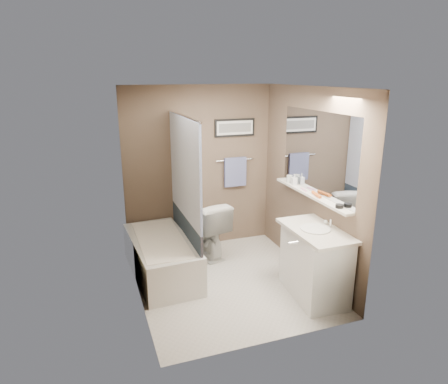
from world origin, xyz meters
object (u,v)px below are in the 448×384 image
object	(u,v)px
candle_bowl_near	(339,206)
glass_jar	(289,179)
vanity	(314,264)
toilet	(205,228)
soap_bottle	(294,179)
bathtub	(162,257)
hair_brush_front	(316,194)

from	to	relation	value
candle_bowl_near	glass_jar	distance (m)	1.15
glass_jar	vanity	bearing A→B (deg)	-100.27
toilet	vanity	bearing A→B (deg)	107.72
toilet	glass_jar	distance (m)	1.39
toilet	candle_bowl_near	world-z (taller)	candle_bowl_near
toilet	soap_bottle	distance (m)	1.45
bathtub	vanity	distance (m)	1.94
candle_bowl_near	glass_jar	bearing A→B (deg)	90.00
bathtub	hair_brush_front	size ratio (longest dim) A/B	6.82
vanity	glass_jar	size ratio (longest dim) A/B	9.00
toilet	soap_bottle	size ratio (longest dim) A/B	5.66
toilet	soap_bottle	xyz separation A→B (m)	(1.07, -0.59, 0.78)
toilet	hair_brush_front	world-z (taller)	hair_brush_front
vanity	hair_brush_front	bearing A→B (deg)	66.87
glass_jar	soap_bottle	world-z (taller)	soap_bottle
vanity	candle_bowl_near	distance (m)	0.77
candle_bowl_near	toilet	bearing A→B (deg)	123.58
hair_brush_front	candle_bowl_near	bearing A→B (deg)	-90.00
bathtub	toilet	distance (m)	0.84
candle_bowl_near	hair_brush_front	size ratio (longest dim) A/B	0.41
bathtub	hair_brush_front	distance (m)	2.13
bathtub	soap_bottle	bearing A→B (deg)	-9.71
bathtub	candle_bowl_near	distance (m)	2.33
vanity	soap_bottle	bearing A→B (deg)	83.43
vanity	soap_bottle	distance (m)	1.21
bathtub	vanity	bearing A→B (deg)	-37.82
hair_brush_front	toilet	bearing A→B (deg)	133.11
soap_bottle	candle_bowl_near	bearing A→B (deg)	-90.00
soap_bottle	hair_brush_front	bearing A→B (deg)	-90.00
toilet	hair_brush_front	xyz separation A→B (m)	(1.07, -1.14, 0.73)
bathtub	glass_jar	distance (m)	2.01
vanity	glass_jar	xyz separation A→B (m)	(0.19, 1.02, 0.77)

